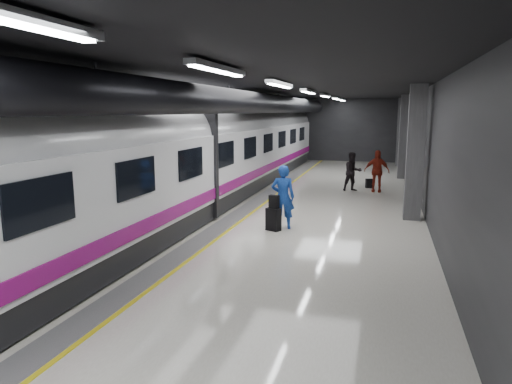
% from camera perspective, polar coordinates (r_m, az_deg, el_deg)
% --- Properties ---
extents(ground, '(40.00, 40.00, 0.00)m').
position_cam_1_polar(ground, '(14.95, 1.48, -3.98)').
color(ground, silver).
rests_on(ground, ground).
extents(platform_hall, '(10.02, 40.02, 4.51)m').
position_cam_1_polar(platform_hall, '(15.50, 1.39, 9.73)').
color(platform_hall, black).
rests_on(platform_hall, ground).
extents(train, '(3.05, 38.00, 4.05)m').
position_cam_1_polar(train, '(15.71, -10.07, 4.22)').
color(train, black).
rests_on(train, ground).
extents(traveler_main, '(0.80, 0.60, 2.00)m').
position_cam_1_polar(traveler_main, '(14.20, 3.38, -0.61)').
color(traveler_main, blue).
rests_on(traveler_main, ground).
extents(suitcase_main, '(0.50, 0.42, 0.70)m').
position_cam_1_polar(suitcase_main, '(14.05, 2.19, -3.44)').
color(suitcase_main, black).
rests_on(suitcase_main, ground).
extents(shoulder_bag, '(0.33, 0.22, 0.40)m').
position_cam_1_polar(shoulder_bag, '(13.94, 2.26, -1.22)').
color(shoulder_bag, black).
rests_on(shoulder_bag, suitcase_main).
extents(traveler_far_a, '(1.07, 0.98, 1.79)m').
position_cam_1_polar(traveler_far_a, '(21.36, 11.98, 2.49)').
color(traveler_far_a, black).
rests_on(traveler_far_a, ground).
extents(traveler_far_b, '(1.13, 0.49, 1.90)m').
position_cam_1_polar(traveler_far_b, '(21.41, 14.85, 2.55)').
color(traveler_far_b, '#9A2D16').
rests_on(traveler_far_b, ground).
extents(suitcase_far, '(0.35, 0.30, 0.44)m').
position_cam_1_polar(suitcase_far, '(22.50, 13.94, 1.07)').
color(suitcase_far, black).
rests_on(suitcase_far, ground).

